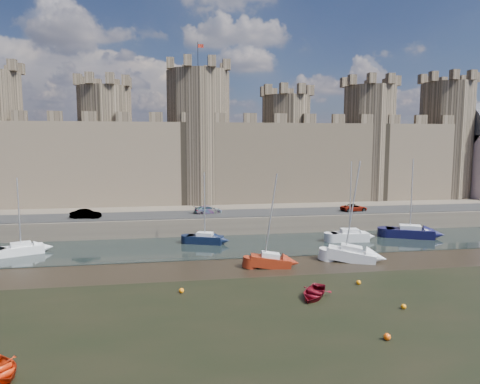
{
  "coord_description": "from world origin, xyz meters",
  "views": [
    {
      "loc": [
        -2.82,
        -28.68,
        13.07
      ],
      "look_at": [
        5.27,
        22.0,
        7.16
      ],
      "focal_mm": 32.0,
      "sensor_mm": 36.0,
      "label": 1
    }
  ],
  "objects": [
    {
      "name": "quay",
      "position": [
        0.0,
        60.0,
        1.25
      ],
      "size": [
        160.0,
        60.0,
        2.5
      ],
      "primitive_type": "cube",
      "color": "#4C443A",
      "rests_on": "ground"
    },
    {
      "name": "dinghy_4",
      "position": [
        8.84,
        4.79,
        0.37
      ],
      "size": [
        4.13,
        4.38,
        0.74
      ],
      "primitive_type": "imported",
      "rotation": [
        1.57,
        0.0,
        5.67
      ],
      "color": "maroon",
      "rests_on": "ground"
    },
    {
      "name": "car_2",
      "position": [
        2.43,
        34.6,
        3.1
      ],
      "size": [
        4.39,
        2.5,
        1.2
      ],
      "primitive_type": "imported",
      "rotation": [
        0.0,
        0.0,
        1.78
      ],
      "color": "gray",
      "rests_on": "quay"
    },
    {
      "name": "buoy_1",
      "position": [
        -2.18,
        7.79,
        0.23
      ],
      "size": [
        0.45,
        0.45,
        0.45
      ],
      "primitive_type": "sphere",
      "color": "orange",
      "rests_on": "ground"
    },
    {
      "name": "water_channel",
      "position": [
        0.0,
        24.0,
        0.04
      ],
      "size": [
        160.0,
        12.0,
        0.08
      ],
      "primitive_type": "cube",
      "color": "black",
      "rests_on": "ground"
    },
    {
      "name": "car_1",
      "position": [
        -14.85,
        32.94,
        3.17
      ],
      "size": [
        4.24,
        2.01,
        1.34
      ],
      "primitive_type": "imported",
      "rotation": [
        0.0,
        0.0,
        1.42
      ],
      "color": "gray",
      "rests_on": "quay"
    },
    {
      "name": "buoy_3",
      "position": [
        14.08,
        7.46,
        0.22
      ],
      "size": [
        0.43,
        0.43,
        0.43
      ],
      "primitive_type": "sphere",
      "color": "orange",
      "rests_on": "ground"
    },
    {
      "name": "sailboat_0",
      "position": [
        -20.42,
        23.61,
        0.73
      ],
      "size": [
        5.17,
        3.62,
        9.02
      ],
      "rotation": [
        0.0,
        0.0,
        0.4
      ],
      "color": "silver",
      "rests_on": "ground"
    },
    {
      "name": "sailboat_5",
      "position": [
        16.68,
        15.05,
        0.79
      ],
      "size": [
        5.56,
        3.85,
        11.18
      ],
      "rotation": [
        0.0,
        0.0,
        -0.39
      ],
      "color": "silver",
      "rests_on": "ground"
    },
    {
      "name": "buoy_2",
      "position": [
        11.14,
        -3.43,
        0.24
      ],
      "size": [
        0.48,
        0.48,
        0.48
      ],
      "primitive_type": "sphere",
      "color": "#FF560B",
      "rests_on": "ground"
    },
    {
      "name": "seaweed_patch",
      "position": [
        0.0,
        -6.0,
        0.01
      ],
      "size": [
        70.0,
        34.0,
        0.01
      ],
      "primitive_type": "cube",
      "color": "black",
      "rests_on": "ground"
    },
    {
      "name": "sailboat_4",
      "position": [
        7.28,
        14.19,
        0.73
      ],
      "size": [
        4.44,
        2.2,
        9.95
      ],
      "rotation": [
        0.0,
        0.0,
        -0.13
      ],
      "color": "maroon",
      "rests_on": "ground"
    },
    {
      "name": "castle",
      "position": [
        -0.64,
        48.0,
        11.67
      ],
      "size": [
        108.5,
        11.0,
        29.0
      ],
      "color": "#42382B",
      "rests_on": "quay"
    },
    {
      "name": "sailboat_1",
      "position": [
        1.25,
        25.72,
        0.75
      ],
      "size": [
        4.94,
        3.26,
        9.23
      ],
      "rotation": [
        0.0,
        0.0,
        -0.35
      ],
      "color": "black",
      "rests_on": "ground"
    },
    {
      "name": "road",
      "position": [
        0.0,
        34.0,
        2.55
      ],
      "size": [
        160.0,
        7.0,
        0.1
      ],
      "primitive_type": "cube",
      "color": "black",
      "rests_on": "quay"
    },
    {
      "name": "dinghy_0",
      "position": [
        -12.53,
        -4.2,
        0.35
      ],
      "size": [
        3.94,
        4.13,
        0.7
      ],
      "primitive_type": "imported",
      "rotation": [
        1.57,
        0.0,
        0.64
      ],
      "color": "red",
      "rests_on": "ground"
    },
    {
      "name": "car_3",
      "position": [
        24.93,
        33.1,
        3.07
      ],
      "size": [
        4.33,
        2.41,
        1.14
      ],
      "primitive_type": "imported",
      "rotation": [
        0.0,
        0.0,
        1.7
      ],
      "color": "gray",
      "rests_on": "quay"
    },
    {
      "name": "ground",
      "position": [
        0.0,
        0.0,
        0.0
      ],
      "size": [
        160.0,
        160.0,
        0.0
      ],
      "primitive_type": "plane",
      "color": "black",
      "rests_on": "ground"
    },
    {
      "name": "sailboat_2",
      "position": [
        20.31,
        24.03,
        0.84
      ],
      "size": [
        5.05,
        2.29,
        10.6
      ],
      "rotation": [
        0.0,
        0.0,
        -0.08
      ],
      "color": "silver",
      "rests_on": "ground"
    },
    {
      "name": "buoy_5",
      "position": [
        15.08,
        1.36,
        0.21
      ],
      "size": [
        0.42,
        0.42,
        0.42
      ],
      "primitive_type": "sphere",
      "color": "orange",
      "rests_on": "ground"
    },
    {
      "name": "sailboat_3",
      "position": [
        29.51,
        24.86,
        0.83
      ],
      "size": [
        6.62,
        4.74,
        10.83
      ],
      "rotation": [
        0.0,
        0.0,
        -0.43
      ],
      "color": "black",
      "rests_on": "ground"
    }
  ]
}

